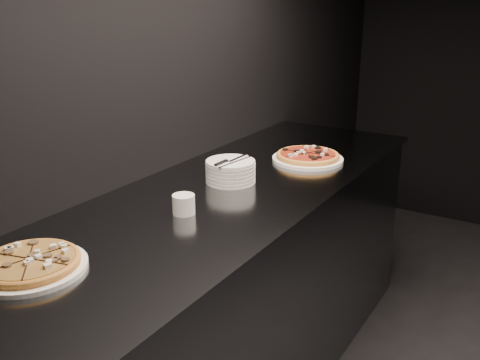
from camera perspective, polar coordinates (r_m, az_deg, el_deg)
The scene contains 7 objects.
wall_left at distance 2.16m, azimuth -10.38°, elevation 12.65°, with size 0.02×5.00×2.80m, color black.
counter at distance 2.24m, azimuth -1.69°, elevation -12.35°, with size 0.74×2.44×0.92m.
pizza_mushroom at distance 1.58m, azimuth -21.53°, elevation -8.33°, with size 0.33×0.33×0.04m.
pizza_tomato at distance 2.44m, azimuth 7.24°, elevation 2.50°, with size 0.32×0.32×0.04m.
plate_stack at distance 2.14m, azimuth -1.02°, elevation 0.96°, with size 0.20×0.20×0.09m.
cutlery at distance 2.11m, azimuth -1.07°, elevation 2.03°, with size 0.08×0.21×0.01m.
ramekin at distance 1.84m, azimuth -6.03°, elevation -2.53°, with size 0.08×0.08×0.07m.
Camera 1 is at (-1.07, -1.59, 1.63)m, focal length 40.00 mm.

